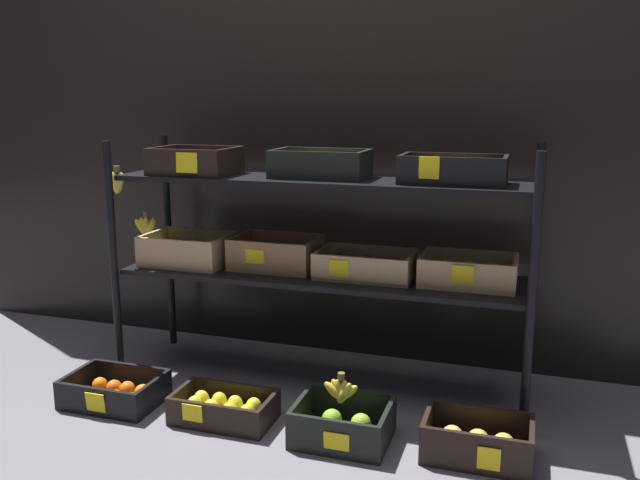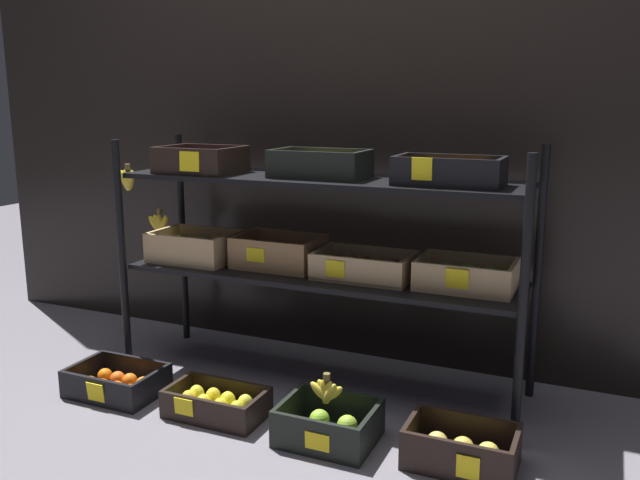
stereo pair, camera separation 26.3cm
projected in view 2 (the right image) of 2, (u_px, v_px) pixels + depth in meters
ground_plane at (320, 382)px, 2.76m from camera, size 10.00×10.00×0.00m
storefront_wall at (358, 127)px, 2.92m from camera, size 4.02×0.12×2.05m
display_rack at (317, 228)px, 2.62m from camera, size 1.74×0.46×0.99m
crate_ground_tangerine at (117, 384)px, 2.64m from camera, size 0.36×0.26×0.11m
crate_ground_lemon at (216, 404)px, 2.45m from camera, size 0.36×0.21×0.11m
crate_ground_apple_green at (328, 427)px, 2.28m from camera, size 0.32×0.26×0.13m
crate_ground_apple_gold at (461, 451)px, 2.12m from camera, size 0.35×0.22×0.13m
banana_bunch_loose at (326, 392)px, 2.25m from camera, size 0.13×0.04×0.11m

